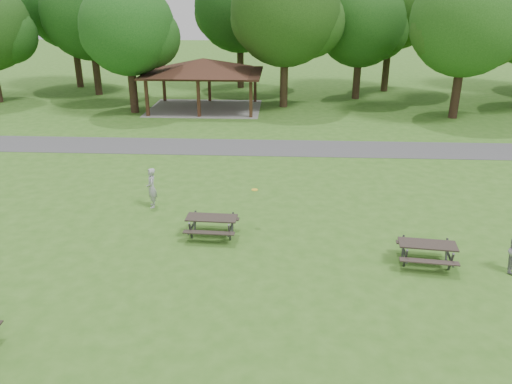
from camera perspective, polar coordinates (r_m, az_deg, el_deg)
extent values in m
plane|color=#37691E|center=(16.01, -4.42, -9.65)|extent=(160.00, 160.00, 0.00)
cube|color=#464648|center=(28.81, -0.91, 5.13)|extent=(120.00, 3.20, 0.02)
cube|color=#382014|center=(36.80, -12.37, 10.44)|extent=(0.22, 0.22, 2.60)
cube|color=#3C2215|center=(41.94, -10.47, 11.96)|extent=(0.22, 0.22, 2.60)
cube|color=#3B2015|center=(36.00, -6.58, 10.55)|extent=(0.22, 0.22, 2.60)
cube|color=#3C2416|center=(41.24, -5.35, 12.06)|extent=(0.22, 0.22, 2.60)
cube|color=#352013|center=(35.58, -0.59, 10.55)|extent=(0.22, 0.22, 2.60)
cube|color=#382214|center=(40.88, -0.10, 12.06)|extent=(0.22, 0.22, 2.60)
cube|color=black|center=(38.39, -6.01, 13.38)|extent=(8.60, 6.60, 0.16)
pyramid|color=#361E15|center=(38.31, -6.04, 14.23)|extent=(7.01, 7.01, 1.00)
cube|color=gray|center=(38.87, -5.85, 9.49)|extent=(8.40, 6.40, 0.03)
sphere|color=#153F12|center=(44.86, -26.49, 15.78)|extent=(4.42, 4.42, 4.42)
cylinder|color=black|center=(45.85, -17.75, 12.93)|extent=(0.60, 0.60, 3.85)
sphere|color=#144112|center=(45.41, -18.49, 18.96)|extent=(7.80, 7.80, 7.80)
sphere|color=#174B15|center=(45.15, -16.05, 18.21)|extent=(5.07, 5.07, 5.07)
sphere|color=#194B15|center=(45.83, -20.40, 18.01)|extent=(4.68, 4.68, 4.68)
cylinder|color=black|center=(38.20, -13.88, 11.41)|extent=(0.60, 0.60, 3.50)
sphere|color=#154714|center=(37.70, -14.49, 17.72)|extent=(6.60, 6.60, 6.60)
sphere|color=#164413|center=(37.63, -12.00, 16.91)|extent=(4.29, 4.29, 4.29)
sphere|color=#164915|center=(37.95, -16.49, 16.80)|extent=(3.96, 3.96, 3.96)
cylinder|color=#332316|center=(39.02, 3.22, 12.61)|extent=(0.60, 0.60, 4.02)
sphere|color=#1B4012|center=(38.52, 3.38, 19.98)|extent=(8.00, 8.00, 8.00)
sphere|color=#1C4614|center=(38.90, 6.16, 18.74)|extent=(5.20, 5.20, 5.20)
sphere|color=#1E4714|center=(38.37, 0.83, 19.11)|extent=(4.80, 4.80, 4.80)
cylinder|color=black|center=(42.95, 11.45, 12.69)|extent=(0.60, 0.60, 3.43)
sphere|color=#164112|center=(42.49, 11.91, 18.46)|extent=(7.00, 7.00, 7.00)
sphere|color=#1A4614|center=(43.08, 13.94, 17.40)|extent=(4.55, 4.55, 4.55)
sphere|color=#204C15|center=(42.15, 9.92, 17.85)|extent=(4.20, 4.20, 4.20)
cylinder|color=black|center=(38.04, 21.92, 10.65)|extent=(0.60, 0.60, 3.78)
sphere|color=#1D4D16|center=(37.53, 22.97, 17.62)|extent=(7.40, 7.40, 7.40)
sphere|color=#224F16|center=(38.42, 25.08, 16.25)|extent=(4.81, 4.81, 4.81)
sphere|color=#1E4714|center=(36.92, 20.68, 17.01)|extent=(4.44, 4.44, 4.44)
cylinder|color=#322016|center=(50.13, -19.72, 13.71)|extent=(0.60, 0.60, 4.38)
sphere|color=#144714|center=(49.75, -20.52, 19.60)|extent=(8.00, 8.00, 8.00)
sphere|color=#183E11|center=(49.40, -18.23, 18.92)|extent=(5.20, 5.20, 5.20)
sphere|color=#144313|center=(50.22, -22.28, 18.68)|extent=(4.80, 4.80, 4.80)
cylinder|color=black|center=(47.09, -1.79, 14.32)|extent=(0.60, 0.60, 4.13)
sphere|color=#144212|center=(46.68, -1.87, 20.49)|extent=(8.00, 8.00, 8.00)
sphere|color=#1E4614|center=(46.89, 0.51, 19.53)|extent=(5.20, 5.20, 5.20)
sphere|color=#1D4E16|center=(46.66, -3.96, 19.72)|extent=(4.80, 4.80, 4.80)
cylinder|color=#2F2115|center=(46.79, 14.67, 13.85)|extent=(0.60, 0.60, 4.55)
sphere|color=#1D4614|center=(47.10, 17.54, 19.24)|extent=(5.46, 5.46, 5.46)
sphere|color=#134012|center=(45.91, 13.14, 19.87)|extent=(5.04, 5.04, 5.04)
cube|color=#2C2520|center=(18.17, -5.09, -2.94)|extent=(1.87, 0.81, 0.05)
cube|color=#2B241F|center=(17.76, -5.41, -4.65)|extent=(1.85, 0.34, 0.04)
cube|color=#2B241F|center=(18.83, -4.73, -3.00)|extent=(1.85, 0.34, 0.04)
cube|color=#3B3B3D|center=(18.13, -7.48, -4.42)|extent=(0.08, 0.39, 0.80)
cube|color=#454648|center=(18.80, -6.97, -3.38)|extent=(0.08, 0.39, 0.80)
cube|color=#414144|center=(18.45, -7.22, -3.81)|extent=(0.13, 1.50, 0.05)
cube|color=#454548|center=(17.88, -3.04, -4.65)|extent=(0.08, 0.39, 0.80)
cube|color=#3E3E40|center=(18.56, -2.69, -3.59)|extent=(0.08, 0.39, 0.80)
cube|color=#38383A|center=(18.20, -2.86, -4.02)|extent=(0.13, 1.50, 0.05)
cube|color=#2C2420|center=(17.21, 19.03, -5.67)|extent=(1.90, 0.92, 0.05)
cube|color=#322824|center=(16.82, 19.20, -7.53)|extent=(1.85, 0.46, 0.04)
cube|color=#2E2521|center=(17.87, 18.64, -5.64)|extent=(1.85, 0.46, 0.04)
cube|color=#3C3C3E|center=(16.93, 16.70, -7.27)|extent=(0.10, 0.39, 0.79)
cube|color=#3D3D40|center=(17.60, 16.44, -6.07)|extent=(0.10, 0.39, 0.79)
cube|color=#414143|center=(17.25, 16.58, -6.57)|extent=(0.23, 1.49, 0.05)
cube|color=#424245|center=(17.19, 21.39, -7.45)|extent=(0.10, 0.39, 0.79)
cube|color=#434346|center=(17.85, 20.94, -6.26)|extent=(0.10, 0.39, 0.79)
cube|color=#38383A|center=(17.50, 21.17, -6.76)|extent=(0.23, 1.49, 0.05)
cylinder|color=yellow|center=(18.70, -0.15, 0.26)|extent=(0.28, 0.28, 0.02)
imported|color=#A7A6A9|center=(20.99, -11.85, 0.46)|extent=(0.55, 0.70, 1.68)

